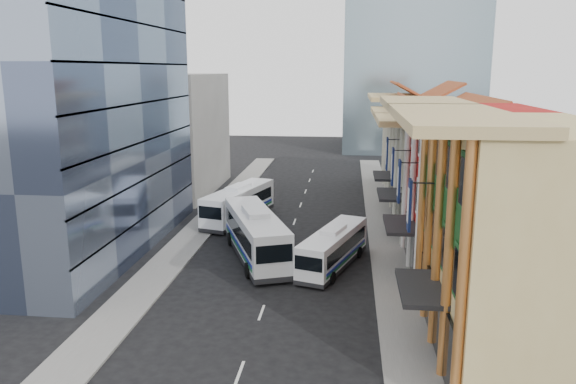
# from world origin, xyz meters

# --- Properties ---
(ground) EXTENTS (200.00, 200.00, 0.00)m
(ground) POSITION_xyz_m (0.00, 0.00, 0.00)
(ground) COLOR black
(ground) RESTS_ON ground
(sidewalk_right) EXTENTS (3.00, 90.00, 0.15)m
(sidewalk_right) POSITION_xyz_m (8.50, 22.00, 0.07)
(sidewalk_right) COLOR slate
(sidewalk_right) RESTS_ON ground
(sidewalk_left) EXTENTS (3.00, 90.00, 0.15)m
(sidewalk_left) POSITION_xyz_m (-8.50, 22.00, 0.07)
(sidewalk_left) COLOR slate
(sidewalk_left) RESTS_ON ground
(shophouse_tan) EXTENTS (8.00, 14.00, 12.00)m
(shophouse_tan) POSITION_xyz_m (14.00, 5.00, 6.00)
(shophouse_tan) COLOR #CEB877
(shophouse_tan) RESTS_ON ground
(shophouse_red) EXTENTS (8.00, 10.00, 12.00)m
(shophouse_red) POSITION_xyz_m (14.00, 17.00, 6.00)
(shophouse_red) COLOR #B01813
(shophouse_red) RESTS_ON ground
(shophouse_cream_near) EXTENTS (8.00, 9.00, 10.00)m
(shophouse_cream_near) POSITION_xyz_m (14.00, 26.50, 5.00)
(shophouse_cream_near) COLOR beige
(shophouse_cream_near) RESTS_ON ground
(shophouse_cream_mid) EXTENTS (8.00, 9.00, 10.00)m
(shophouse_cream_mid) POSITION_xyz_m (14.00, 35.50, 5.00)
(shophouse_cream_mid) COLOR beige
(shophouse_cream_mid) RESTS_ON ground
(shophouse_cream_far) EXTENTS (8.00, 12.00, 11.00)m
(shophouse_cream_far) POSITION_xyz_m (14.00, 46.00, 5.50)
(shophouse_cream_far) COLOR beige
(shophouse_cream_far) RESTS_ON ground
(office_tower) EXTENTS (12.00, 26.00, 30.00)m
(office_tower) POSITION_xyz_m (-17.00, 19.00, 15.00)
(office_tower) COLOR #424E69
(office_tower) RESTS_ON ground
(office_block_far) EXTENTS (10.00, 18.00, 14.00)m
(office_block_far) POSITION_xyz_m (-16.00, 42.00, 7.00)
(office_block_far) COLOR gray
(office_block_far) RESTS_ON ground
(bus_left_near) EXTENTS (7.26, 12.74, 4.02)m
(bus_left_near) POSITION_xyz_m (-2.00, 17.99, 2.01)
(bus_left_near) COLOR silver
(bus_left_near) RESTS_ON ground
(bus_left_far) EXTENTS (5.61, 11.50, 3.60)m
(bus_left_far) POSITION_xyz_m (-5.46, 28.85, 1.80)
(bus_left_far) COLOR white
(bus_left_far) RESTS_ON ground
(bus_right) EXTENTS (5.25, 10.01, 3.14)m
(bus_right) POSITION_xyz_m (4.11, 16.54, 1.57)
(bus_right) COLOR white
(bus_right) RESTS_ON ground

